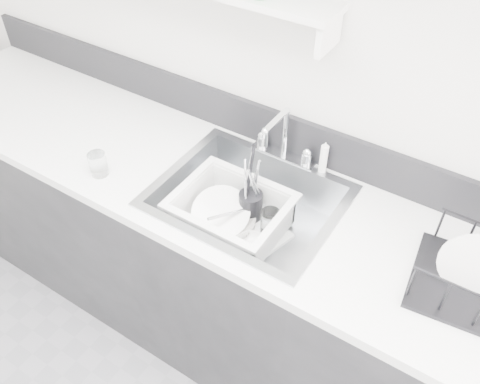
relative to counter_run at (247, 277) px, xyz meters
The scene contains 12 objects.
counter_run is the anchor object (origin of this frame).
backsplash 0.62m from the counter_run, 90.00° to the left, with size 3.20×0.02×0.16m, color black.
sink 0.37m from the counter_run, ahead, with size 0.64×0.52×0.20m, color silver, non-canonical shape.
faucet 0.58m from the counter_run, 90.00° to the left, with size 0.26×0.18×0.23m.
side_sprayer 0.61m from the counter_run, 57.89° to the left, with size 0.03×0.03×0.14m, color white.
wash_tub 0.37m from the counter_run, 145.25° to the right, with size 0.39×0.32×0.15m, color white, non-canonical shape.
plate_stack 0.35m from the counter_run, 155.29° to the right, with size 0.26×0.25×0.10m.
utensil_cup 0.37m from the counter_run, 110.55° to the left, with size 0.09×0.09×0.30m.
ladle 0.35m from the counter_run, behind, with size 0.27×0.09×0.08m, color silver, non-canonical shape.
tumbler_in_tub 0.37m from the counter_run, 14.41° to the left, with size 0.07×0.07×0.10m, color white.
tumbler_counter 0.75m from the counter_run, 159.90° to the right, with size 0.06×0.06×0.09m, color white.
bowl_small 0.34m from the counter_run, 50.40° to the right, with size 0.11×0.11×0.04m, color white.
Camera 1 is at (0.67, 0.10, 2.14)m, focal length 38.00 mm.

